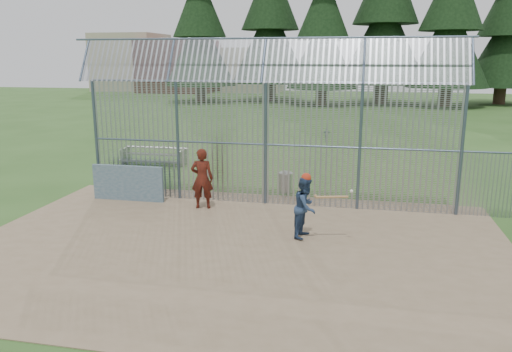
% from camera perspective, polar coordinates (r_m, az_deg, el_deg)
% --- Properties ---
extents(ground, '(120.00, 120.00, 0.00)m').
position_cam_1_polar(ground, '(13.40, -1.76, -7.38)').
color(ground, '#2D511E').
rests_on(ground, ground).
extents(dirt_infield, '(14.00, 10.00, 0.02)m').
position_cam_1_polar(dirt_infield, '(12.94, -2.29, -8.10)').
color(dirt_infield, '#756047').
rests_on(dirt_infield, ground).
extents(dugout_wall, '(2.50, 0.12, 1.20)m').
position_cam_1_polar(dugout_wall, '(17.36, -14.41, -0.78)').
color(dugout_wall, '#38566B').
rests_on(dugout_wall, dirt_infield).
extents(batter, '(0.79, 0.92, 1.65)m').
position_cam_1_polar(batter, '(13.43, 5.68, -3.57)').
color(batter, navy).
rests_on(batter, dirt_infield).
extents(onlooker, '(0.78, 0.59, 1.95)m').
position_cam_1_polar(onlooker, '(15.96, -6.18, -0.28)').
color(onlooker, maroon).
rests_on(onlooker, dirt_infield).
extents(bg_kid_seated, '(0.48, 0.21, 0.81)m').
position_cam_1_polar(bg_kid_seated, '(29.06, 8.08, 4.70)').
color(bg_kid_seated, slate).
rests_on(bg_kid_seated, ground).
extents(batting_gear, '(1.37, 0.48, 0.62)m').
position_cam_1_polar(batting_gear, '(13.18, 6.40, -0.66)').
color(batting_gear, '#AD2E17').
rests_on(batting_gear, ground).
extents(trash_can, '(0.56, 0.56, 0.82)m').
position_cam_1_polar(trash_can, '(17.89, 3.32, -0.75)').
color(trash_can, '#919399').
rests_on(trash_can, ground).
extents(bleacher, '(3.00, 0.95, 0.72)m').
position_cam_1_polar(bleacher, '(23.16, -11.62, 2.34)').
color(bleacher, slate).
rests_on(bleacher, ground).
extents(backstop_fence, '(20.09, 0.81, 5.30)m').
position_cam_1_polar(backstop_fence, '(15.82, 7.52, 4.61)').
color(backstop_fence, '#47566B').
rests_on(backstop_fence, ground).
extents(distant_buildings, '(26.50, 10.50, 8.00)m').
position_cam_1_polar(distant_buildings, '(73.48, -9.26, 12.38)').
color(distant_buildings, brown).
rests_on(distant_buildings, ground).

